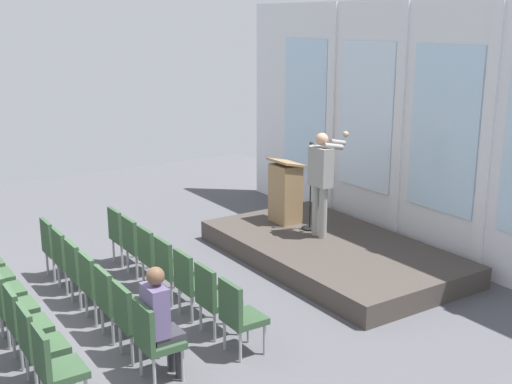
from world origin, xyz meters
TOP-DOWN VIEW (x-y plane):
  - ground_plane at (0.00, 0.00)m, footprint 16.89×16.89m
  - rear_partition at (0.05, 6.48)m, footprint 9.02×0.14m
  - stage_platform at (0.00, 4.95)m, footprint 4.39×2.48m
  - speaker at (-0.36, 4.99)m, footprint 0.51×0.69m
  - mic_stand at (-0.76, 5.08)m, footprint 0.28×0.28m
  - lectern at (-1.35, 4.98)m, footprint 0.60×0.48m
  - chair_r0_c0 at (-1.80, 2.04)m, footprint 0.46×0.44m
  - chair_r0_c1 at (-1.20, 2.04)m, footprint 0.46×0.44m
  - chair_r0_c2 at (-0.60, 2.04)m, footprint 0.46×0.44m
  - chair_r0_c3 at (0.00, 2.04)m, footprint 0.46×0.44m
  - chair_r0_c4 at (0.60, 2.04)m, footprint 0.46×0.44m
  - chair_r0_c5 at (1.20, 2.04)m, footprint 0.46×0.44m
  - chair_r0_c6 at (1.80, 2.04)m, footprint 0.46×0.44m
  - chair_r1_c0 at (-1.80, 0.95)m, footprint 0.46×0.44m
  - chair_r1_c1 at (-1.20, 0.95)m, footprint 0.46×0.44m
  - chair_r1_c2 at (-0.60, 0.95)m, footprint 0.46×0.44m
  - chair_r1_c3 at (0.00, 0.95)m, footprint 0.46×0.44m
  - chair_r1_c4 at (0.60, 0.95)m, footprint 0.46×0.44m
  - chair_r1_c5 at (1.20, 0.95)m, footprint 0.46×0.44m
  - chair_r1_c6 at (1.80, 0.95)m, footprint 0.46×0.44m
  - audience_r1_c6 at (1.80, 1.03)m, footprint 0.36×0.39m
  - chair_r2_c3 at (0.00, -0.14)m, footprint 0.46×0.44m
  - chair_r2_c4 at (0.60, -0.14)m, footprint 0.46×0.44m
  - chair_r2_c5 at (1.20, -0.14)m, footprint 0.46×0.44m
  - chair_r2_c6 at (1.80, -0.14)m, footprint 0.46×0.44m

SIDE VIEW (x-z plane):
  - ground_plane at x=0.00m, z-range 0.00..0.00m
  - stage_platform at x=0.00m, z-range 0.00..0.34m
  - chair_r0_c0 at x=-1.80m, z-range 0.06..1.00m
  - chair_r0_c1 at x=-1.20m, z-range 0.06..1.00m
  - chair_r0_c2 at x=-0.60m, z-range 0.06..1.00m
  - chair_r0_c3 at x=0.00m, z-range 0.06..1.00m
  - chair_r0_c4 at x=0.60m, z-range 0.06..1.00m
  - chair_r0_c5 at x=1.20m, z-range 0.06..1.00m
  - chair_r0_c6 at x=1.80m, z-range 0.06..1.00m
  - chair_r1_c0 at x=-1.80m, z-range 0.06..1.00m
  - chair_r1_c1 at x=-1.20m, z-range 0.06..1.00m
  - chair_r1_c2 at x=-0.60m, z-range 0.06..1.00m
  - chair_r1_c3 at x=0.00m, z-range 0.06..1.00m
  - chair_r1_c4 at x=0.60m, z-range 0.06..1.00m
  - chair_r1_c5 at x=1.20m, z-range 0.06..1.00m
  - chair_r1_c6 at x=1.80m, z-range 0.06..1.00m
  - chair_r2_c3 at x=0.00m, z-range 0.06..1.00m
  - chair_r2_c4 at x=0.60m, z-range 0.06..1.00m
  - chair_r2_c5 at x=1.20m, z-range 0.06..1.00m
  - chair_r2_c6 at x=1.80m, z-range 0.06..1.00m
  - mic_stand at x=-0.76m, z-range -0.11..1.45m
  - audience_r1_c6 at x=1.80m, z-range 0.07..1.41m
  - lectern at x=-1.35m, z-range 0.31..1.47m
  - speaker at x=-0.36m, z-range 0.48..2.25m
  - rear_partition at x=0.05m, z-range 0.01..4.21m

